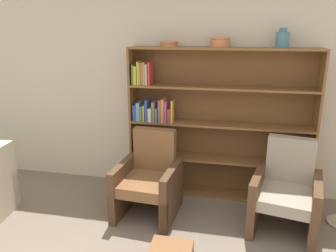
% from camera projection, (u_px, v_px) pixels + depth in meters
% --- Properties ---
extents(wall_back, '(12.00, 0.06, 2.75)m').
position_uv_depth(wall_back, '(212.00, 83.00, 3.95)').
color(wall_back, beige).
rests_on(wall_back, ground).
extents(bookshelf, '(2.15, 0.30, 1.80)m').
position_uv_depth(bookshelf, '(204.00, 125.00, 3.95)').
color(bookshelf, brown).
rests_on(bookshelf, ground).
extents(bowl_brass, '(0.22, 0.22, 0.07)m').
position_uv_depth(bowl_brass, '(169.00, 43.00, 3.74)').
color(bowl_brass, '#C67547').
rests_on(bowl_brass, bookshelf).
extents(bowl_sage, '(0.24, 0.24, 0.11)m').
position_uv_depth(bowl_sage, '(220.00, 41.00, 3.62)').
color(bowl_sage, '#C67547').
rests_on(bowl_sage, bookshelf).
extents(vase_tall, '(0.14, 0.14, 0.21)m').
position_uv_depth(vase_tall, '(282.00, 39.00, 3.48)').
color(vase_tall, slate).
rests_on(vase_tall, bookshelf).
extents(armchair_leather, '(0.69, 0.72, 0.92)m').
position_uv_depth(armchair_leather, '(149.00, 180.00, 3.62)').
color(armchair_leather, brown).
rests_on(armchair_leather, ground).
extents(armchair_cushioned, '(0.77, 0.80, 0.92)m').
position_uv_depth(armchair_cushioned, '(286.00, 193.00, 3.34)').
color(armchair_cushioned, brown).
rests_on(armchair_cushioned, ground).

